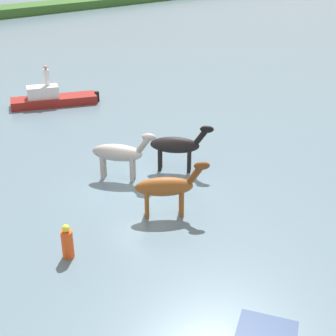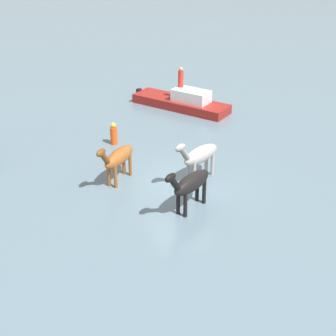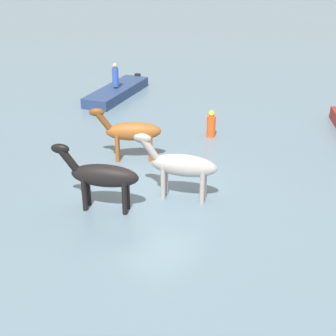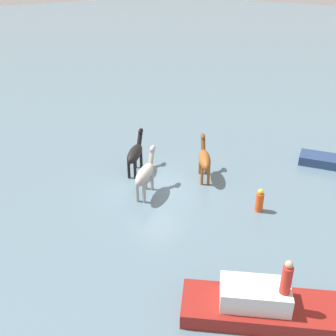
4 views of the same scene
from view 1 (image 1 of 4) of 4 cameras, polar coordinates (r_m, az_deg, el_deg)
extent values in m
plane|color=slate|center=(18.70, -3.55, -1.94)|extent=(219.81, 219.81, 0.00)
ellipsoid|color=#9E9993|center=(18.72, -6.27, 1.89)|extent=(1.58, 2.11, 0.70)
cylinder|color=#9E9993|center=(18.93, -4.23, 0.35)|extent=(0.15, 0.15, 1.15)
cylinder|color=#9E9993|center=(18.64, -4.51, -0.09)|extent=(0.15, 0.15, 1.15)
cylinder|color=#9E9993|center=(19.29, -7.82, 0.66)|extent=(0.15, 0.15, 1.15)
cylinder|color=#9E9993|center=(19.00, -8.15, 0.24)|extent=(0.15, 0.15, 1.15)
cylinder|color=slate|center=(18.25, -3.02, 2.94)|extent=(0.53, 0.67, 0.77)
ellipsoid|color=slate|center=(18.08, -2.36, 3.81)|extent=(0.50, 0.62, 0.31)
ellipsoid|color=brown|center=(16.02, -0.48, -2.31)|extent=(1.89, 1.84, 0.69)
cylinder|color=brown|center=(16.48, 1.60, -3.69)|extent=(0.15, 0.15, 1.12)
cylinder|color=brown|center=(16.19, 1.73, -4.26)|extent=(0.15, 0.15, 1.12)
cylinder|color=brown|center=(16.40, -2.65, -3.86)|extent=(0.15, 0.15, 1.12)
cylinder|color=brown|center=(16.12, -2.60, -4.43)|extent=(0.15, 0.15, 1.12)
cylinder|color=brown|center=(15.92, 3.39, -0.75)|extent=(0.61, 0.60, 0.75)
ellipsoid|color=brown|center=(15.82, 4.18, 0.28)|extent=(0.57, 0.55, 0.30)
ellipsoid|color=black|center=(19.36, 0.83, 2.84)|extent=(1.67, 2.06, 0.70)
cylinder|color=black|center=(19.69, 2.67, 1.40)|extent=(0.15, 0.15, 1.15)
cylinder|color=black|center=(19.38, 2.59, 1.00)|extent=(0.15, 0.15, 1.15)
cylinder|color=black|center=(19.82, -0.91, 1.59)|extent=(0.15, 0.15, 1.15)
cylinder|color=black|center=(19.51, -1.05, 1.19)|extent=(0.15, 0.15, 1.15)
cylinder|color=black|center=(19.11, 4.12, 3.93)|extent=(0.56, 0.66, 0.76)
ellipsoid|color=black|center=(18.99, 4.81, 4.77)|extent=(0.52, 0.60, 0.31)
cube|color=maroon|center=(29.10, -13.81, 7.89)|extent=(5.04, 3.75, 0.65)
cube|color=silver|center=(28.88, -15.15, 9.02)|extent=(2.05, 1.76, 0.70)
cube|color=black|center=(29.35, -8.72, 8.64)|extent=(0.35, 0.36, 0.70)
cylinder|color=silver|center=(28.80, -14.71, 10.73)|extent=(0.32, 0.32, 0.95)
sphere|color=tan|center=(28.66, -14.85, 11.87)|extent=(0.24, 0.24, 0.24)
cylinder|color=#E54C19|center=(14.57, -12.26, -9.15)|extent=(0.36, 0.36, 0.90)
sphere|color=yellow|center=(14.26, -12.47, -7.26)|extent=(0.24, 0.24, 0.24)
camera|label=2|loc=(29.01, 32.88, 24.58)|focal=51.11mm
camera|label=3|loc=(30.64, -4.65, 23.32)|focal=51.61mm
camera|label=4|loc=(23.84, -55.71, 18.57)|focal=42.47mm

